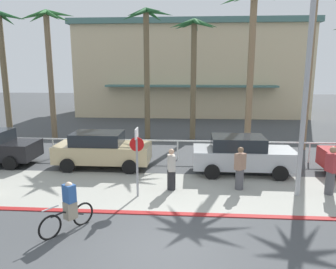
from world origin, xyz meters
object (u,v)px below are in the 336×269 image
streetlight_curb (309,79)px  palm_tree_4 (253,29)px  palm_tree_0 (2,44)px  stop_sign_bike_lane (137,153)px  pedestrian_2 (171,171)px  palm_tree_3 (194,48)px  car_tan_1 (102,149)px  palm_tree_1 (48,42)px  car_silver_2 (242,154)px  cyclist_black_0 (69,208)px  palm_tree_2 (146,43)px  pedestrian_0 (240,170)px  palm_tree_5 (314,19)px  pedestrian_1 (331,172)px

streetlight_curb → palm_tree_4: 7.32m
streetlight_curb → palm_tree_0: size_ratio=0.94×
stop_sign_bike_lane → pedestrian_2: bearing=32.2°
palm_tree_3 → car_tan_1: 9.25m
streetlight_curb → palm_tree_0: palm_tree_0 is taller
stop_sign_bike_lane → streetlight_curb: (5.88, 0.29, 2.60)m
palm_tree_1 → car_silver_2: bearing=-29.8°
palm_tree_4 → car_tan_1: 10.09m
cyclist_black_0 → stop_sign_bike_lane: bearing=59.1°
palm_tree_1 → palm_tree_2: palm_tree_2 is taller
palm_tree_1 → pedestrian_0: palm_tree_1 is taller
streetlight_curb → palm_tree_4: size_ratio=0.86×
stop_sign_bike_lane → palm_tree_5: bearing=42.6°
palm_tree_1 → palm_tree_5: (15.48, -1.73, 0.95)m
palm_tree_5 → car_tan_1: bearing=-158.0°
pedestrian_0 → pedestrian_2: pedestrian_0 is taller
palm_tree_5 → streetlight_curb: bearing=-108.7°
palm_tree_5 → car_silver_2: bearing=-131.7°
palm_tree_0 → palm_tree_3: bearing=7.0°
palm_tree_5 → pedestrian_0: bearing=-124.2°
car_tan_1 → palm_tree_4: bearing=27.0°
palm_tree_5 → car_silver_2: (-4.21, -4.72, -6.29)m
palm_tree_0 → palm_tree_2: size_ratio=0.97×
palm_tree_1 → palm_tree_5: palm_tree_5 is taller
palm_tree_3 → pedestrian_0: bearing=-78.7°
cyclist_black_0 → pedestrian_1: bearing=21.1°
palm_tree_1 → cyclist_black_0: 14.37m
palm_tree_1 → car_silver_2: size_ratio=1.85×
streetlight_curb → pedestrian_0: 4.11m
palm_tree_3 → car_silver_2: (2.15, -6.95, -4.98)m
stop_sign_bike_lane → cyclist_black_0: bearing=-120.9°
palm_tree_0 → car_tan_1: palm_tree_0 is taller
pedestrian_1 → stop_sign_bike_lane: bearing=-174.2°
streetlight_curb → cyclist_black_0: streetlight_curb is taller
palm_tree_2 → palm_tree_5: 9.65m
stop_sign_bike_lane → cyclist_black_0: (-1.57, -2.63, -0.98)m
stop_sign_bike_lane → pedestrian_0: size_ratio=1.50×
palm_tree_3 → streetlight_curb: bearing=-68.3°
stop_sign_bike_lane → palm_tree_1: (-7.08, 9.43, 4.54)m
car_silver_2 → pedestrian_1: pedestrian_1 is taller
palm_tree_2 → pedestrian_1: (8.05, -9.15, -5.24)m
palm_tree_0 → cyclist_black_0: palm_tree_0 is taller
palm_tree_1 → pedestrian_0: bearing=-37.8°
streetlight_curb → palm_tree_5: size_ratio=0.74×
stop_sign_bike_lane → palm_tree_3: (2.04, 9.94, 4.17)m
palm_tree_1 → palm_tree_4: size_ratio=0.94×
cyclist_black_0 → palm_tree_1: bearing=114.6°
cyclist_black_0 → pedestrian_2: pedestrian_2 is taller
cyclist_black_0 → pedestrian_2: (2.77, 3.38, 0.06)m
car_silver_2 → cyclist_black_0: bearing=-135.7°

